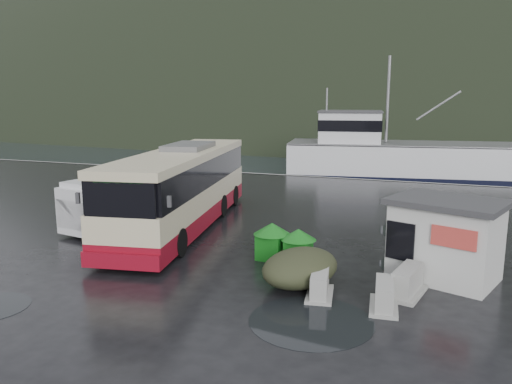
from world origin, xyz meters
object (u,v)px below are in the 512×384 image
(white_van, at_px, (122,226))
(jersey_barrier_a, at_px, (384,308))
(ticket_kiosk, at_px, (443,278))
(jersey_barrier_c, at_px, (407,295))
(fishing_trawler, at_px, (422,166))
(dome_tent, at_px, (300,285))
(waste_bin_right, at_px, (298,263))
(coach_bus, at_px, (184,226))
(waste_bin_left, at_px, (272,259))
(jersey_barrier_b, at_px, (320,296))

(white_van, height_order, jersey_barrier_a, white_van)
(ticket_kiosk, height_order, jersey_barrier_a, ticket_kiosk)
(ticket_kiosk, xyz_separation_m, jersey_barrier_a, (-1.61, -3.14, 0.00))
(jersey_barrier_c, relative_size, fishing_trawler, 0.06)
(fishing_trawler, bearing_deg, jersey_barrier_c, -97.53)
(dome_tent, bearing_deg, waste_bin_right, 107.03)
(coach_bus, xyz_separation_m, ticket_kiosk, (11.47, -3.16, 0.00))
(waste_bin_right, bearing_deg, waste_bin_left, 170.97)
(jersey_barrier_b, distance_m, fishing_trawler, 31.77)
(fishing_trawler, bearing_deg, waste_bin_left, -107.31)
(waste_bin_right, height_order, fishing_trawler, fishing_trawler)
(ticket_kiosk, bearing_deg, coach_bus, -175.78)
(coach_bus, bearing_deg, white_van, -170.78)
(coach_bus, xyz_separation_m, jersey_barrier_a, (9.86, -6.30, 0.00))
(ticket_kiosk, relative_size, jersey_barrier_b, 2.20)
(jersey_barrier_a, height_order, fishing_trawler, fishing_trawler)
(dome_tent, height_order, jersey_barrier_c, dome_tent)
(dome_tent, distance_m, jersey_barrier_b, 1.06)
(white_van, distance_m, dome_tent, 10.83)
(waste_bin_left, distance_m, ticket_kiosk, 6.04)
(dome_tent, bearing_deg, jersey_barrier_c, 5.56)
(dome_tent, distance_m, jersey_barrier_a, 2.90)
(jersey_barrier_c, bearing_deg, white_van, 162.78)
(dome_tent, height_order, fishing_trawler, fishing_trawler)
(waste_bin_right, distance_m, jersey_barrier_c, 4.28)
(jersey_barrier_c, distance_m, fishing_trawler, 30.72)
(coach_bus, relative_size, jersey_barrier_a, 8.54)
(white_van, relative_size, jersey_barrier_c, 3.31)
(jersey_barrier_a, xyz_separation_m, jersey_barrier_c, (0.56, 1.25, 0.00))
(ticket_kiosk, distance_m, jersey_barrier_a, 3.53)
(white_van, relative_size, jersey_barrier_b, 3.69)
(ticket_kiosk, bearing_deg, jersey_barrier_b, -121.13)
(dome_tent, bearing_deg, white_van, 155.96)
(white_van, xyz_separation_m, jersey_barrier_b, (10.69, -5.09, 0.00))
(coach_bus, xyz_separation_m, dome_tent, (7.12, -5.37, 0.00))
(waste_bin_left, xyz_separation_m, jersey_barrier_a, (4.43, -3.13, 0.00))
(coach_bus, height_order, waste_bin_left, coach_bus)
(jersey_barrier_b, bearing_deg, dome_tent, 139.64)
(waste_bin_right, bearing_deg, jersey_barrier_a, -41.34)
(waste_bin_left, xyz_separation_m, ticket_kiosk, (6.04, 0.01, 0.00))
(jersey_barrier_a, distance_m, jersey_barrier_b, 1.95)
(waste_bin_left, relative_size, jersey_barrier_b, 0.88)
(jersey_barrier_c, xyz_separation_m, fishing_trawler, (-0.63, 30.71, 0.00))
(jersey_barrier_b, xyz_separation_m, fishing_trawler, (1.87, 31.72, 0.00))
(ticket_kiosk, bearing_deg, fishing_trawler, 112.96)
(ticket_kiosk, xyz_separation_m, jersey_barrier_c, (-1.05, -1.89, 0.00))
(ticket_kiosk, bearing_deg, waste_bin_right, -158.31)
(jersey_barrier_a, bearing_deg, waste_bin_left, 144.77)
(white_van, bearing_deg, fishing_trawler, 74.90)
(waste_bin_right, bearing_deg, jersey_barrier_b, -62.26)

